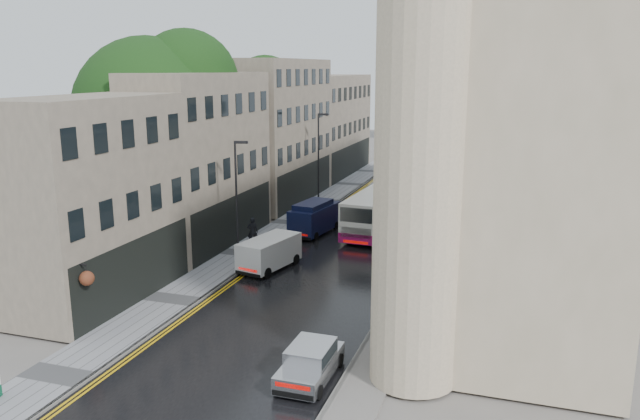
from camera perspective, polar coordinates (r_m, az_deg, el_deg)
The scene contains 16 objects.
road at distance 45.01m, azimuth 4.25°, elevation -1.83°, with size 9.00×85.00×0.02m, color black.
left_sidewalk at distance 46.69m, azimuth -2.74°, elevation -1.20°, with size 2.70×85.00×0.12m, color gray.
right_sidewalk at distance 44.07m, azimuth 11.08°, elevation -2.29°, with size 1.80×85.00×0.12m, color slate.
old_shop_row at distance 49.27m, azimuth -5.72°, elevation 6.52°, with size 4.50×56.00×12.00m, color gray, non-canonical shape.
modern_block at distance 41.03m, azimuth 18.07°, elevation 6.08°, with size 8.00×40.00×14.00m, color beige, non-canonical shape.
church_spire at distance 97.67m, azimuth 12.88°, elevation 17.64°, with size 6.40×6.40×40.00m, color gray, non-canonical shape.
tree_near at distance 41.85m, azimuth -15.16°, elevation 6.31°, with size 10.56×10.56×13.89m, color black, non-canonical shape.
tree_far at distance 53.09m, azimuth -7.15°, elevation 7.19°, with size 9.24×9.24×12.46m, color black, non-canonical shape.
cream_bus at distance 42.50m, azimuth 2.88°, elevation -0.68°, with size 2.40×10.55×2.88m, color silver, non-canonical shape.
white_lorry at distance 51.64m, azimuth 9.69°, elevation 2.68°, with size 2.74×9.14×4.80m, color white, non-canonical shape.
silver_hatchback at distance 23.09m, azimuth -3.82°, elevation -14.79°, with size 1.62×3.70×1.39m, color #A1A2A5, non-canonical shape.
white_van at distance 35.51m, azimuth -7.11°, elevation -4.33°, with size 1.80×4.20×1.90m, color silver, non-canonical shape.
navy_van at distance 42.60m, azimuth -2.53°, elevation -0.97°, with size 1.88×4.71×2.40m, color black, non-canonical shape.
pedestrian at distance 40.53m, azimuth -6.18°, elevation -1.99°, with size 0.69×0.45×1.89m, color black.
lamp_post_near at distance 36.82m, azimuth -7.63°, elevation 0.68°, with size 0.81×0.18×7.18m, color black, non-canonical shape.
lamp_post_far at distance 51.86m, azimuth -0.14°, elevation 4.59°, with size 0.86×0.19×7.61m, color black, non-canonical shape.
Camera 1 is at (10.33, -14.79, 11.44)m, focal length 35.00 mm.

